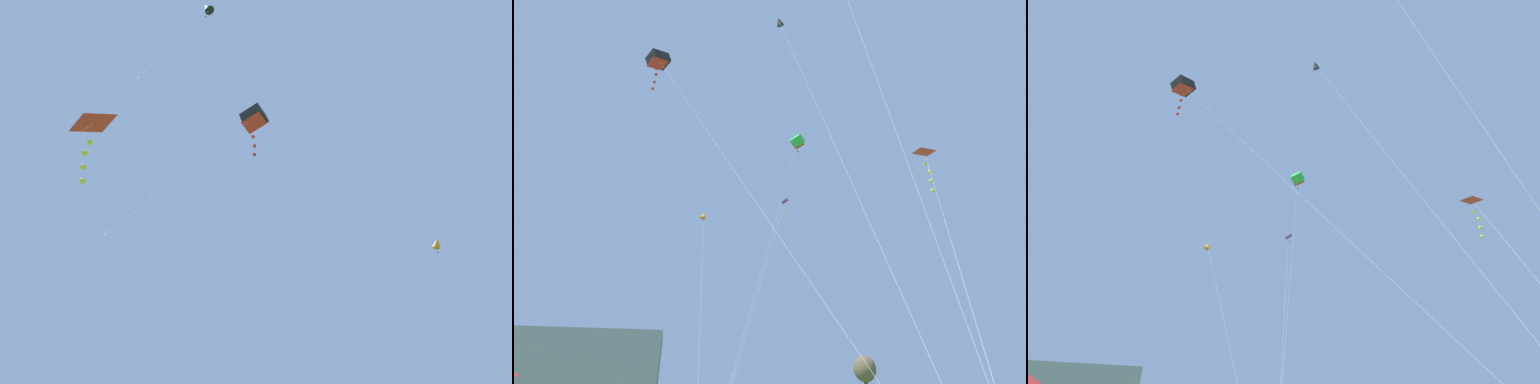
% 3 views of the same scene
% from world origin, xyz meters
% --- Properties ---
extents(kite_black_box_0, '(9.55, 21.03, 28.10)m').
position_xyz_m(kite_black_box_0, '(-3.70, 17.17, 27.23)').
color(kite_black_box_0, silver).
rests_on(kite_black_box_0, ground).
extents(kite_orange_diamond_1, '(0.98, 19.22, 17.98)m').
position_xyz_m(kite_orange_diamond_1, '(1.71, 27.19, 17.49)').
color(kite_orange_diamond_1, silver).
rests_on(kite_orange_diamond_1, ground).
extents(kite_red_delta_2, '(6.08, 8.41, 12.20)m').
position_xyz_m(kite_red_delta_2, '(10.36, 3.86, 11.76)').
color(kite_red_delta_2, silver).
rests_on(kite_red_delta_2, ground).
extents(kite_black_diamond_3, '(0.86, 12.74, 25.85)m').
position_xyz_m(kite_black_diamond_3, '(4.99, 9.37, 25.28)').
color(kite_black_diamond_3, silver).
rests_on(kite_black_diamond_3, ground).
extents(kite_green_box_4, '(11.83, 22.02, 30.69)m').
position_xyz_m(kite_green_box_4, '(12.69, 29.96, 29.86)').
color(kite_green_box_4, silver).
rests_on(kite_green_box_4, ground).
extents(kite_purple_delta_6, '(8.33, 17.93, 19.99)m').
position_xyz_m(kite_purple_delta_6, '(9.81, 26.35, 19.39)').
color(kite_purple_delta_6, silver).
rests_on(kite_purple_delta_6, ground).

